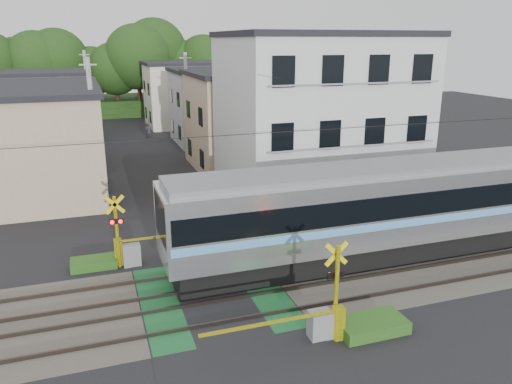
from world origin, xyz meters
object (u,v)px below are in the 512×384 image
object	(u,v)px
commuter_train	(391,207)
crossing_signal_near	(324,317)
crossing_signal_far	(129,249)
apartment_block	(318,119)
pedestrian	(149,131)

from	to	relation	value
commuter_train	crossing_signal_near	bearing A→B (deg)	-138.39
crossing_signal_near	crossing_signal_far	size ratio (longest dim) A/B	1.00
crossing_signal_near	crossing_signal_far	bearing A→B (deg)	125.29
apartment_block	pedestrian	bearing A→B (deg)	108.14
commuter_train	crossing_signal_far	bearing A→B (deg)	167.01
apartment_block	pedestrian	world-z (taller)	apartment_block
pedestrian	commuter_train	bearing A→B (deg)	121.98
crossing_signal_far	apartment_block	xyz separation A→B (m)	(11.09, 5.84, 3.94)
commuter_train	apartment_block	xyz separation A→B (m)	(0.45, 8.29, 2.54)
crossing_signal_near	apartment_block	bearing A→B (deg)	65.78
commuter_train	crossing_signal_near	size ratio (longest dim) A/B	4.07
crossing_signal_near	crossing_signal_far	xyz separation A→B (m)	(-5.17, 7.31, 0.00)
crossing_signal_near	apartment_block	world-z (taller)	apartment_block
pedestrian	crossing_signal_near	bearing A→B (deg)	111.24
commuter_train	crossing_signal_far	xyz separation A→B (m)	(-10.64, 2.45, -1.41)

